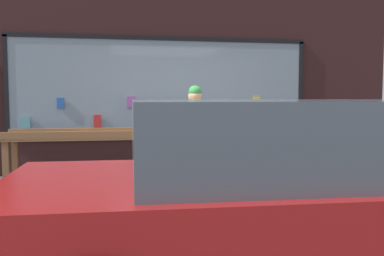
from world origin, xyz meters
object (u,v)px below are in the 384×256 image
(person_browsing, at_px, (195,131))
(small_dog, at_px, (163,178))
(display_table_left, at_px, (94,141))
(display_table_right, at_px, (279,138))
(parked_car, at_px, (290,188))

(person_browsing, relative_size, small_dog, 2.82)
(small_dog, bearing_deg, person_browsing, -48.32)
(person_browsing, bearing_deg, display_table_left, 61.82)
(display_table_right, distance_m, person_browsing, 1.71)
(display_table_left, height_order, small_dog, display_table_left)
(display_table_left, relative_size, parked_car, 0.63)
(small_dog, height_order, parked_car, parked_car)
(small_dog, bearing_deg, parked_car, -141.76)
(display_table_left, bearing_deg, small_dog, -36.43)
(display_table_right, xyz_separation_m, person_browsing, (-1.58, -0.60, 0.20))
(person_browsing, bearing_deg, small_dog, 98.26)
(display_table_right, distance_m, small_dog, 2.26)
(display_table_right, height_order, small_dog, display_table_right)
(display_table_left, distance_m, person_browsing, 1.62)
(display_table_left, relative_size, display_table_right, 1.00)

